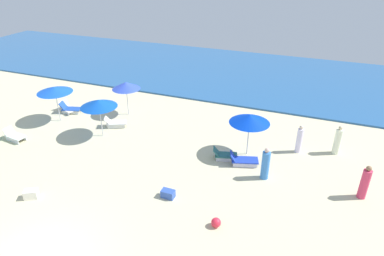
{
  "coord_description": "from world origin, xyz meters",
  "views": [
    {
      "loc": [
        8.06,
        -5.69,
        9.79
      ],
      "look_at": [
        1.91,
        10.18,
        0.82
      ],
      "focal_mm": 31.53,
      "sensor_mm": 36.0,
      "label": 1
    }
  ],
  "objects_px": {
    "beachgoer_0": "(265,164)",
    "beachgoer_2": "(338,141)",
    "lounge_chair_2_1": "(243,160)",
    "beachgoer_1": "(365,183)",
    "lounge_chair_1_0": "(15,136)",
    "beach_ball_0": "(216,222)",
    "umbrella_3": "(126,86)",
    "umbrella_2": "(250,119)",
    "lounge_chair_4_0": "(115,123)",
    "lounge_chair_2_0": "(224,155)",
    "beachgoer_3": "(299,140)",
    "umbrella_0": "(55,90)",
    "umbrella_4": "(99,103)",
    "cooler_box_1": "(31,194)",
    "cooler_box_2": "(168,194)",
    "lounge_chair_0_0": "(67,108)",
    "lounge_chair_0_1": "(70,109)"
  },
  "relations": [
    {
      "from": "beachgoer_0",
      "to": "cooler_box_2",
      "type": "xyz_separation_m",
      "value": [
        -3.74,
        -3.0,
        -0.59
      ]
    },
    {
      "from": "umbrella_0",
      "to": "cooler_box_1",
      "type": "height_order",
      "value": "umbrella_0"
    },
    {
      "from": "lounge_chair_1_0",
      "to": "umbrella_3",
      "type": "xyz_separation_m",
      "value": [
        4.35,
        5.45,
        1.78
      ]
    },
    {
      "from": "lounge_chair_0_0",
      "to": "lounge_chair_2_1",
      "type": "relative_size",
      "value": 0.98
    },
    {
      "from": "lounge_chair_4_0",
      "to": "beachgoer_1",
      "type": "distance_m",
      "value": 14.16
    },
    {
      "from": "beachgoer_2",
      "to": "beach_ball_0",
      "type": "bearing_deg",
      "value": -55.35
    },
    {
      "from": "lounge_chair_1_0",
      "to": "beach_ball_0",
      "type": "xyz_separation_m",
      "value": [
        13.03,
        -2.42,
        -0.07
      ]
    },
    {
      "from": "lounge_chair_0_0",
      "to": "beachgoer_2",
      "type": "bearing_deg",
      "value": -64.02
    },
    {
      "from": "lounge_chair_0_0",
      "to": "umbrella_2",
      "type": "height_order",
      "value": "umbrella_2"
    },
    {
      "from": "umbrella_0",
      "to": "lounge_chair_1_0",
      "type": "xyz_separation_m",
      "value": [
        -0.7,
        -3.04,
        -1.86
      ]
    },
    {
      "from": "beach_ball_0",
      "to": "lounge_chair_2_0",
      "type": "bearing_deg",
      "value": 102.61
    },
    {
      "from": "beachgoer_1",
      "to": "beachgoer_3",
      "type": "distance_m",
      "value": 4.24
    },
    {
      "from": "umbrella_3",
      "to": "umbrella_2",
      "type": "bearing_deg",
      "value": -13.52
    },
    {
      "from": "umbrella_3",
      "to": "beachgoer_0",
      "type": "bearing_deg",
      "value": -21.62
    },
    {
      "from": "lounge_chair_2_1",
      "to": "beachgoer_3",
      "type": "distance_m",
      "value": 3.45
    },
    {
      "from": "cooler_box_1",
      "to": "umbrella_4",
      "type": "bearing_deg",
      "value": 63.47
    },
    {
      "from": "umbrella_2",
      "to": "lounge_chair_0_0",
      "type": "bearing_deg",
      "value": 175.79
    },
    {
      "from": "lounge_chair_0_1",
      "to": "cooler_box_2",
      "type": "xyz_separation_m",
      "value": [
        9.98,
        -5.72,
        -0.1
      ]
    },
    {
      "from": "cooler_box_2",
      "to": "umbrella_3",
      "type": "bearing_deg",
      "value": -47.6
    },
    {
      "from": "beachgoer_3",
      "to": "umbrella_2",
      "type": "bearing_deg",
      "value": 85.34
    },
    {
      "from": "lounge_chair_2_1",
      "to": "beachgoer_1",
      "type": "bearing_deg",
      "value": -113.52
    },
    {
      "from": "umbrella_2",
      "to": "lounge_chair_2_0",
      "type": "xyz_separation_m",
      "value": [
        -1.0,
        -0.93,
        -1.87
      ]
    },
    {
      "from": "beach_ball_0",
      "to": "cooler_box_2",
      "type": "xyz_separation_m",
      "value": [
        -2.55,
        0.96,
        -0.02
      ]
    },
    {
      "from": "lounge_chair_4_0",
      "to": "cooler_box_2",
      "type": "relative_size",
      "value": 2.44
    },
    {
      "from": "beachgoer_0",
      "to": "beachgoer_2",
      "type": "bearing_deg",
      "value": 98.26
    },
    {
      "from": "umbrella_2",
      "to": "lounge_chair_4_0",
      "type": "xyz_separation_m",
      "value": [
        -8.43,
        0.18,
        -1.86
      ]
    },
    {
      "from": "umbrella_0",
      "to": "lounge_chair_2_0",
      "type": "xyz_separation_m",
      "value": [
        11.24,
        -0.58,
        -1.88
      ]
    },
    {
      "from": "lounge_chair_1_0",
      "to": "cooler_box_1",
      "type": "height_order",
      "value": "lounge_chair_1_0"
    },
    {
      "from": "cooler_box_1",
      "to": "cooler_box_2",
      "type": "xyz_separation_m",
      "value": [
        5.67,
        2.24,
        -0.02
      ]
    },
    {
      "from": "lounge_chair_0_0",
      "to": "cooler_box_1",
      "type": "distance_m",
      "value": 9.23
    },
    {
      "from": "beachgoer_0",
      "to": "cooler_box_1",
      "type": "height_order",
      "value": "beachgoer_0"
    },
    {
      "from": "lounge_chair_0_0",
      "to": "lounge_chair_2_0",
      "type": "relative_size",
      "value": 1.12
    },
    {
      "from": "beachgoer_1",
      "to": "beach_ball_0",
      "type": "relative_size",
      "value": 4.18
    },
    {
      "from": "beachgoer_2",
      "to": "cooler_box_2",
      "type": "xyz_separation_m",
      "value": [
        -6.95,
        -6.67,
        -0.59
      ]
    },
    {
      "from": "lounge_chair_0_0",
      "to": "lounge_chair_0_1",
      "type": "xyz_separation_m",
      "value": [
        0.26,
        -0.06,
        0.03
      ]
    },
    {
      "from": "umbrella_4",
      "to": "cooler_box_2",
      "type": "bearing_deg",
      "value": -32.02
    },
    {
      "from": "umbrella_4",
      "to": "beach_ball_0",
      "type": "bearing_deg",
      "value": -28.86
    },
    {
      "from": "beachgoer_2",
      "to": "cooler_box_1",
      "type": "distance_m",
      "value": 15.46
    },
    {
      "from": "lounge_chair_0_1",
      "to": "umbrella_3",
      "type": "height_order",
      "value": "umbrella_3"
    },
    {
      "from": "umbrella_2",
      "to": "beachgoer_2",
      "type": "relative_size",
      "value": 1.41
    },
    {
      "from": "umbrella_4",
      "to": "umbrella_3",
      "type": "bearing_deg",
      "value": 91.8
    },
    {
      "from": "umbrella_4",
      "to": "beachgoer_3",
      "type": "xyz_separation_m",
      "value": [
        11.04,
        2.31,
        -1.34
      ]
    },
    {
      "from": "lounge_chair_0_0",
      "to": "lounge_chair_1_0",
      "type": "xyz_separation_m",
      "value": [
        -0.23,
        -4.32,
        0.03
      ]
    },
    {
      "from": "umbrella_2",
      "to": "beachgoer_3",
      "type": "bearing_deg",
      "value": 25.68
    },
    {
      "from": "beachgoer_0",
      "to": "lounge_chair_2_0",
      "type": "bearing_deg",
      "value": -152.42
    },
    {
      "from": "lounge_chair_1_0",
      "to": "beachgoer_1",
      "type": "height_order",
      "value": "beachgoer_1"
    },
    {
      "from": "umbrella_0",
      "to": "umbrella_4",
      "type": "xyz_separation_m",
      "value": [
        3.76,
        -0.73,
        -0.03
      ]
    },
    {
      "from": "umbrella_3",
      "to": "beachgoer_3",
      "type": "distance_m",
      "value": 11.25
    },
    {
      "from": "beachgoer_0",
      "to": "beachgoer_2",
      "type": "height_order",
      "value": "beachgoer_0"
    },
    {
      "from": "umbrella_2",
      "to": "lounge_chair_2_0",
      "type": "distance_m",
      "value": 2.32
    }
  ]
}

